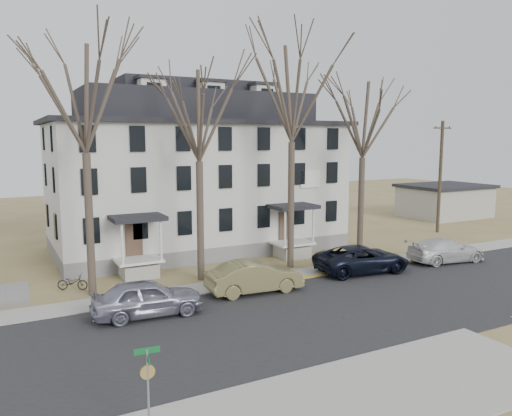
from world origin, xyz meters
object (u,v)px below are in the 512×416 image
tree_mid_left (199,109)px  tree_mid_right (364,114)px  tree_far_left (83,90)px  tree_center (292,87)px  street_sign (148,376)px  utility_pole_far (440,176)px  car_navy (362,259)px  boarding_house (197,175)px  car_tan (255,277)px  car_white (446,251)px  bicycle_left (73,283)px  car_silver (147,299)px

tree_mid_left → tree_mid_right: bearing=0.0°
tree_far_left → tree_center: (12.00, 0.00, 0.74)m
tree_mid_left → street_sign: bearing=-116.9°
tree_center → utility_pole_far: bearing=13.5°
utility_pole_far → car_navy: (-14.38, -7.30, -4.10)m
tree_far_left → utility_pole_far: bearing=8.1°
boarding_house → tree_mid_left: (-3.00, -8.15, 4.22)m
tree_center → car_tan: size_ratio=2.91×
car_tan → car_white: 14.07m
boarding_house → street_sign: boarding_house is taller
tree_center → car_navy: 11.18m
bicycle_left → car_silver: bearing=-128.6°
car_tan → car_navy: size_ratio=0.87×
tree_far_left → tree_mid_right: 17.52m
bicycle_left → tree_mid_left: bearing=-71.9°
tree_center → tree_mid_right: bearing=0.0°
boarding_house → tree_mid_left: tree_mid_left is taller
tree_mid_left → street_sign: (-6.82, -13.43, -7.96)m
car_tan → bicycle_left: size_ratio=3.15×
tree_center → tree_mid_right: tree_center is taller
utility_pole_far → car_tan: bearing=-160.3°
boarding_house → bicycle_left: bearing=-144.7°
tree_far_left → bicycle_left: 10.03m
utility_pole_far → car_silver: (-27.86, -8.68, -4.06)m
boarding_house → tree_far_left: tree_far_left is taller
bicycle_left → tree_center: bearing=-67.2°
car_navy → car_tan: bearing=101.0°
tree_far_left → car_silver: 10.63m
boarding_house → bicycle_left: boarding_house is taller
tree_center → car_tan: tree_center is taller
boarding_house → tree_mid_right: bearing=-43.8°
car_tan → car_navy: bearing=-82.0°
bicycle_left → tree_far_left: bearing=-118.1°
utility_pole_far → car_tan: size_ratio=1.88×
tree_mid_right → street_sign: tree_mid_right is taller
tree_center → street_sign: tree_center is taller
car_tan → boarding_house: bearing=-3.1°
tree_far_left → bicycle_left: tree_far_left is taller
car_white → tree_far_left: bearing=87.9°
boarding_house → car_silver: boarding_house is taller
boarding_house → car_tan: (-1.45, -11.79, -4.55)m
car_white → tree_mid_right: bearing=56.0°
car_white → street_sign: street_sign is taller
street_sign → tree_mid_right: bearing=42.4°
tree_mid_left → car_silver: size_ratio=2.58×
car_tan → tree_mid_right: bearing=-66.0°
tree_mid_right → car_white: size_ratio=2.44×
car_silver → street_sign: (-2.46, -8.95, 0.80)m
tree_center → street_sign: 20.82m
tree_mid_right → street_sign: (-18.32, -13.43, -7.96)m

